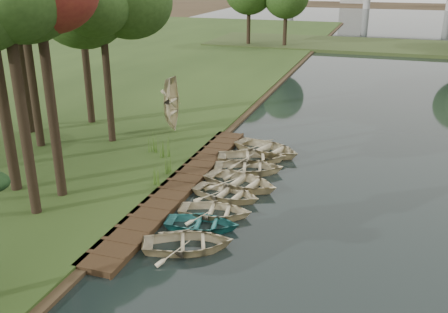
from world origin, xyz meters
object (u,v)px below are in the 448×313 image
(boardwalk, at_px, (182,184))
(rowboat_2, at_px, (215,209))
(stored_rowboat, at_px, (174,126))
(rowboat_1, at_px, (202,222))
(rowboat_0, at_px, (188,241))

(boardwalk, relative_size, rowboat_2, 5.12)
(stored_rowboat, bearing_deg, rowboat_1, -153.59)
(rowboat_1, relative_size, stored_rowboat, 0.88)
(boardwalk, height_order, rowboat_0, rowboat_0)
(rowboat_0, xyz_separation_m, stored_rowboat, (-6.09, 12.50, 0.25))
(boardwalk, xyz_separation_m, stored_rowboat, (-3.56, 7.14, 0.51))
(boardwalk, distance_m, rowboat_2, 3.62)
(rowboat_2, distance_m, stored_rowboat, 11.45)
(rowboat_0, distance_m, rowboat_2, 2.86)
(rowboat_0, xyz_separation_m, rowboat_2, (0.07, 2.86, -0.03))
(boardwalk, xyz_separation_m, rowboat_0, (2.52, -5.36, 0.25))
(rowboat_0, relative_size, rowboat_1, 1.13)
(rowboat_0, bearing_deg, stored_rowboat, 3.43)
(rowboat_0, height_order, rowboat_2, rowboat_0)
(boardwalk, bearing_deg, rowboat_2, -43.99)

